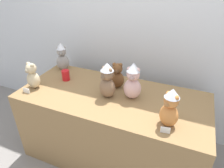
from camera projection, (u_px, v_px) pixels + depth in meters
The scene contains 11 objects.
wall_back at pixel (135, 24), 2.16m from camera, with size 7.00×0.08×2.60m, color silver.
display_table at pixel (112, 126), 2.09m from camera, with size 1.78×0.80×0.78m, color olive.
teddy_bear_ginger at pixel (170, 108), 1.46m from camera, with size 0.19×0.18×0.32m.
teddy_bear_blush at pixel (133, 82), 1.77m from camera, with size 0.17×0.15×0.35m.
teddy_bear_chestnut at pixel (117, 76), 1.96m from camera, with size 0.16×0.14×0.26m.
teddy_bear_mocha at pixel (107, 81), 1.79m from camera, with size 0.19×0.17×0.34m.
teddy_bear_sand at pixel (33, 76), 1.96m from camera, with size 0.16×0.14×0.27m.
teddy_bear_ash at pixel (62, 57), 2.30m from camera, with size 0.19×0.18×0.32m.
party_cup_red at pixel (66, 75), 2.13m from camera, with size 0.08×0.08×0.11m, color red.
name_card_front_left at pixel (26, 91), 1.92m from camera, with size 0.07×0.01×0.05m, color white.
name_card_front_middle at pixel (165, 130), 1.45m from camera, with size 0.07×0.01×0.05m, color white.
Camera 1 is at (0.61, -1.21, 1.83)m, focal length 32.27 mm.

